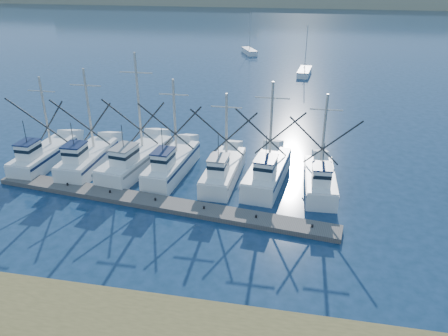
{
  "coord_description": "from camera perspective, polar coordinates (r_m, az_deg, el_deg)",
  "views": [
    {
      "loc": [
        4.6,
        -21.4,
        16.79
      ],
      "look_at": [
        -1.15,
        8.0,
        2.86
      ],
      "focal_mm": 35.0,
      "sensor_mm": 36.0,
      "label": 1
    }
  ],
  "objects": [
    {
      "name": "floating_dock",
      "position": [
        34.17,
        -8.93,
        -4.46
      ],
      "size": [
        28.09,
        5.45,
        0.37
      ],
      "primitive_type": "cube",
      "rotation": [
        0.0,
        0.0,
        -0.13
      ],
      "color": "#57534E",
      "rests_on": "ground"
    },
    {
      "name": "trawler_fleet",
      "position": [
        38.18,
        -6.84,
        0.29
      ],
      "size": [
        27.51,
        9.75,
        10.13
      ],
      "color": "white",
      "rests_on": "ground"
    },
    {
      "name": "sailboat_near",
      "position": [
        76.38,
        10.44,
        12.21
      ],
      "size": [
        2.35,
        6.36,
        8.1
      ],
      "rotation": [
        0.0,
        0.0,
        -0.08
      ],
      "color": "white",
      "rests_on": "ground"
    },
    {
      "name": "sailboat_far",
      "position": [
        94.42,
        3.33,
        14.96
      ],
      "size": [
        4.13,
        6.44,
        8.1
      ],
      "rotation": [
        0.0,
        0.0,
        0.42
      ],
      "color": "white",
      "rests_on": "ground"
    },
    {
      "name": "ground",
      "position": [
        27.58,
        -0.86,
        -12.56
      ],
      "size": [
        500.0,
        500.0,
        0.0
      ],
      "primitive_type": "plane",
      "color": "#0D253A",
      "rests_on": "ground"
    }
  ]
}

